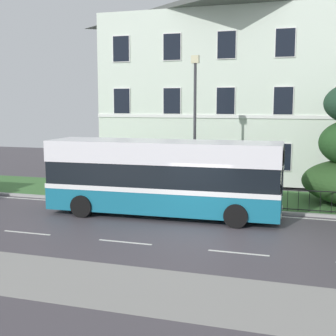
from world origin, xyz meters
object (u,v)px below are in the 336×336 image
(single_decker_bus, at_px, (163,177))
(litter_bin, at_px, (242,192))
(street_lamp_post, at_px, (195,119))
(georgian_townhouse, at_px, (240,79))

(single_decker_bus, relative_size, litter_bin, 8.41)
(street_lamp_post, bearing_deg, georgian_townhouse, 86.51)
(single_decker_bus, xyz_separation_m, litter_bin, (2.99, 2.78, -0.99))
(georgian_townhouse, xyz_separation_m, street_lamp_post, (-0.62, -10.11, -2.42))
(litter_bin, bearing_deg, georgian_townhouse, 99.65)
(georgian_townhouse, relative_size, street_lamp_post, 2.36)
(street_lamp_post, bearing_deg, single_decker_bus, -100.73)
(litter_bin, bearing_deg, street_lamp_post, 171.36)
(georgian_townhouse, relative_size, single_decker_bus, 1.63)
(georgian_townhouse, xyz_separation_m, litter_bin, (1.78, -10.47, -5.81))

